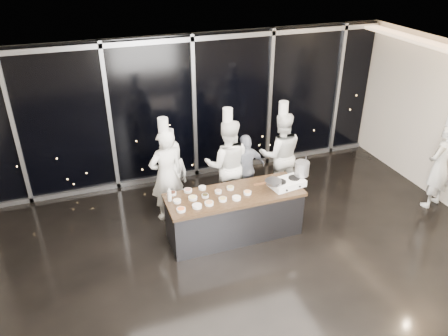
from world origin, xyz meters
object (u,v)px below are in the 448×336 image
object	(u,v)px
demo_counter	(234,214)
stock_pot	(302,168)
stove	(287,183)
chef_right	(280,154)
chef_far_left	(167,175)
chef_side	(440,165)
frying_pan	(273,182)
chef_center	(227,164)
guest	(246,169)
chef_left	(171,176)

from	to	relation	value
demo_counter	stock_pot	size ratio (longest dim) A/B	9.35
stove	chef_right	size ratio (longest dim) A/B	0.32
stock_pot	chef_far_left	distance (m)	2.53
chef_far_left	chef_side	size ratio (longest dim) A/B	1.03
frying_pan	chef_center	distance (m)	1.20
chef_center	demo_counter	bearing A→B (deg)	94.40
chef_far_left	chef_center	xyz separation A→B (m)	(1.23, 0.00, 0.00)
guest	chef_right	distance (m)	0.82
frying_pan	guest	size ratio (longest dim) A/B	0.36
demo_counter	chef_right	bearing A→B (deg)	37.38
chef_center	chef_side	size ratio (longest dim) A/B	1.04
chef_far_left	chef_right	world-z (taller)	chef_far_left
chef_center	chef_right	bearing A→B (deg)	-158.00
chef_far_left	chef_right	bearing A→B (deg)	170.33
stove	frying_pan	world-z (taller)	frying_pan
guest	chef_right	world-z (taller)	chef_right
demo_counter	chef_center	size ratio (longest dim) A/B	1.16
chef_left	chef_side	size ratio (longest dim) A/B	0.87
chef_right	chef_side	bearing A→B (deg)	164.84
chef_center	chef_side	world-z (taller)	chef_center
stock_pot	chef_center	distance (m)	1.49
demo_counter	chef_side	size ratio (longest dim) A/B	1.21
frying_pan	chef_right	size ratio (longest dim) A/B	0.26
demo_counter	chef_center	bearing A→B (deg)	77.24
chef_left	chef_center	world-z (taller)	chef_center
demo_counter	stock_pot	distance (m)	1.50
chef_right	chef_far_left	bearing A→B (deg)	15.71
stove	chef_side	bearing A→B (deg)	-14.23
stock_pot	chef_right	world-z (taller)	chef_right
chef_far_left	stock_pot	bearing A→B (deg)	144.51
stock_pot	chef_left	size ratio (longest dim) A/B	0.15
stove	chef_side	world-z (taller)	chef_side
chef_far_left	chef_side	xyz separation A→B (m)	(5.20, -1.39, -0.03)
stock_pot	chef_left	distance (m)	2.52
chef_left	guest	world-z (taller)	chef_left
guest	chef_right	bearing A→B (deg)	175.48
chef_left	chef_right	bearing A→B (deg)	160.74
chef_far_left	chef_left	bearing A→B (deg)	-134.31
demo_counter	stove	distance (m)	1.12
frying_pan	chef_side	xyz separation A→B (m)	(3.51, -0.29, -0.14)
chef_right	chef_side	distance (m)	3.15
chef_right	chef_side	xyz separation A→B (m)	(2.77, -1.49, -0.01)
frying_pan	chef_center	size ratio (longest dim) A/B	0.26
chef_center	chef_right	distance (m)	1.21
chef_far_left	guest	distance (m)	1.65
demo_counter	chef_far_left	xyz separation A→B (m)	(-1.00, 0.99, 0.50)
frying_pan	chef_left	distance (m)	2.05
stock_pot	chef_right	bearing A→B (deg)	83.79
chef_far_left	chef_side	world-z (taller)	chef_far_left
chef_left	guest	bearing A→B (deg)	156.57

